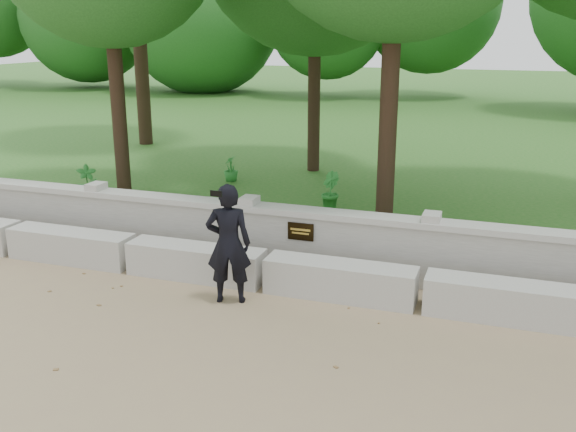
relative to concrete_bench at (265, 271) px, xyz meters
name	(u,v)px	position (x,y,z in m)	size (l,w,h in m)	color
ground	(200,354)	(0.00, -1.90, -0.22)	(80.00, 80.00, 0.00)	#8C7956
lawn	(409,136)	(0.00, 12.10, -0.10)	(40.00, 22.00, 0.25)	#215F19
concrete_bench	(265,271)	(0.00, 0.00, 0.00)	(11.90, 0.45, 0.45)	beige
parapet_wall	(283,237)	(0.00, 0.70, 0.24)	(12.50, 0.35, 0.90)	#B3B0A9
man_main	(228,244)	(-0.25, -0.56, 0.52)	(0.63, 0.59, 1.49)	black
shrub_a	(87,183)	(-4.25, 2.17, 0.36)	(0.35, 0.24, 0.66)	#2A7D2E
shrub_b	(330,191)	(0.04, 2.95, 0.36)	(0.37, 0.30, 0.67)	#2A7D2E
shrub_d	(231,168)	(-2.45, 4.43, 0.28)	(0.29, 0.26, 0.52)	#2A7D2E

